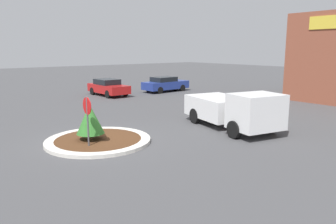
{
  "coord_description": "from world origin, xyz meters",
  "views": [
    {
      "loc": [
        12.47,
        -6.13,
        3.96
      ],
      "look_at": [
        1.25,
        2.84,
        1.17
      ],
      "focal_mm": 35.0,
      "sensor_mm": 36.0,
      "label": 1
    }
  ],
  "objects_px": {
    "utility_truck": "(233,109)",
    "parked_sedan_red": "(108,87)",
    "stop_sign": "(87,113)",
    "parked_sedan_blue": "(165,84)"
  },
  "relations": [
    {
      "from": "utility_truck",
      "to": "parked_sedan_red",
      "type": "xyz_separation_m",
      "value": [
        -14.42,
        0.84,
        -0.27
      ]
    },
    {
      "from": "parked_sedan_red",
      "to": "stop_sign",
      "type": "bearing_deg",
      "value": -32.85
    },
    {
      "from": "parked_sedan_red",
      "to": "parked_sedan_blue",
      "type": "relative_size",
      "value": 0.95
    },
    {
      "from": "stop_sign",
      "to": "parked_sedan_red",
      "type": "distance_m",
      "value": 15.39
    },
    {
      "from": "stop_sign",
      "to": "parked_sedan_blue",
      "type": "height_order",
      "value": "stop_sign"
    },
    {
      "from": "utility_truck",
      "to": "parked_sedan_blue",
      "type": "xyz_separation_m",
      "value": [
        -13.45,
        6.28,
        -0.28
      ]
    },
    {
      "from": "utility_truck",
      "to": "parked_sedan_blue",
      "type": "distance_m",
      "value": 14.85
    },
    {
      "from": "parked_sedan_red",
      "to": "parked_sedan_blue",
      "type": "height_order",
      "value": "parked_sedan_red"
    },
    {
      "from": "parked_sedan_red",
      "to": "utility_truck",
      "type": "bearing_deg",
      "value": -4.84
    },
    {
      "from": "stop_sign",
      "to": "parked_sedan_red",
      "type": "bearing_deg",
      "value": 148.66
    }
  ]
}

